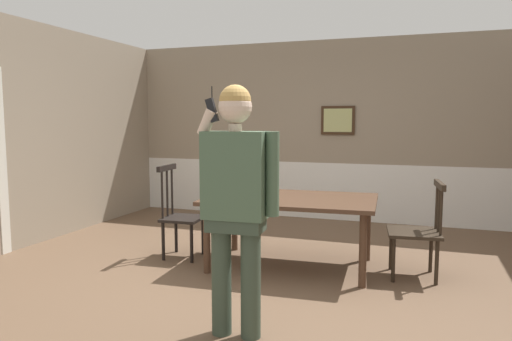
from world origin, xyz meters
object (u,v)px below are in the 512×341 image
Objects in this scene: chair_near_window at (180,215)px; person_figure at (236,192)px; dining_table at (291,205)px; chair_by_doorway at (418,230)px.

chair_near_window is 0.58× the size of person_figure.
dining_table is at bearing -91.57° from person_figure.
person_figure reaches higher than chair_near_window.
person_figure is (0.05, -1.65, 0.37)m from dining_table.
person_figure reaches higher than dining_table.
person_figure is (1.30, -1.58, 0.55)m from chair_near_window.
dining_table is 1.01× the size of person_figure.
chair_near_window is (-1.24, -0.07, -0.17)m from dining_table.
chair_by_doorway is (2.48, 0.14, -0.01)m from chair_near_window.
chair_by_doorway is 2.17m from person_figure.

